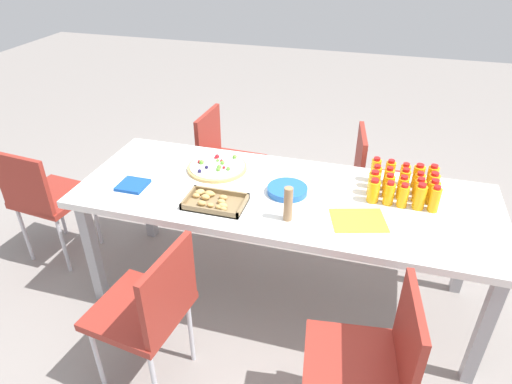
{
  "coord_description": "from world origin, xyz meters",
  "views": [
    {
      "loc": [
        -0.42,
        2.02,
        2.0
      ],
      "look_at": [
        0.14,
        0.06,
        0.75
      ],
      "focal_mm": 31.53,
      "sensor_mm": 36.0,
      "label": 1
    }
  ],
  "objects": [
    {
      "name": "fruit_pizza",
      "position": [
        0.44,
        -0.16,
        0.74
      ],
      "size": [
        0.35,
        0.35,
        0.05
      ],
      "color": "tan",
      "rests_on": "party_table"
    },
    {
      "name": "juice_bottle_2",
      "position": [
        -0.61,
        -0.27,
        0.79
      ],
      "size": [
        0.05,
        0.05,
        0.13
      ],
      "color": "#FAAE14",
      "rests_on": "party_table"
    },
    {
      "name": "chair_near_right",
      "position": [
        0.61,
        -0.74,
        0.5
      ],
      "size": [
        0.42,
        0.42,
        0.83
      ],
      "rotation": [
        0.0,
        0.0,
        1.52
      ],
      "color": "maroon",
      "rests_on": "ground_plane"
    },
    {
      "name": "snack_tray",
      "position": [
        0.33,
        0.2,
        0.74
      ],
      "size": [
        0.31,
        0.2,
        0.04
      ],
      "color": "olive",
      "rests_on": "party_table"
    },
    {
      "name": "juice_bottle_3",
      "position": [
        -0.53,
        -0.27,
        0.8
      ],
      "size": [
        0.05,
        0.05,
        0.14
      ],
      "color": "#FAAD14",
      "rests_on": "party_table"
    },
    {
      "name": "juice_bottle_12",
      "position": [
        -0.6,
        -0.12,
        0.79
      ],
      "size": [
        0.06,
        0.06,
        0.13
      ],
      "color": "#F9AF14",
      "rests_on": "party_table"
    },
    {
      "name": "juice_bottle_1",
      "position": [
        -0.68,
        -0.27,
        0.8
      ],
      "size": [
        0.06,
        0.06,
        0.14
      ],
      "color": "#F9AC14",
      "rests_on": "party_table"
    },
    {
      "name": "paper_folder",
      "position": [
        -0.41,
        0.15,
        0.73
      ],
      "size": [
        0.31,
        0.27,
        0.01
      ],
      "primitive_type": "cube",
      "rotation": [
        0.0,
        0.0,
        0.28
      ],
      "color": "yellow",
      "rests_on": "party_table"
    },
    {
      "name": "juice_bottle_15",
      "position": [
        -0.76,
        -0.04,
        0.8
      ],
      "size": [
        0.05,
        0.05,
        0.14
      ],
      "color": "#FAAE14",
      "rests_on": "party_table"
    },
    {
      "name": "juice_bottle_13",
      "position": [
        -0.53,
        -0.12,
        0.79
      ],
      "size": [
        0.05,
        0.05,
        0.14
      ],
      "color": "#FAAE14",
      "rests_on": "party_table"
    },
    {
      "name": "juice_bottle_17",
      "position": [
        -0.61,
        -0.04,
        0.79
      ],
      "size": [
        0.05,
        0.05,
        0.13
      ],
      "color": "#FAAE14",
      "rests_on": "party_table"
    },
    {
      "name": "juice_bottle_19",
      "position": [
        -0.46,
        -0.05,
        0.79
      ],
      "size": [
        0.06,
        0.06,
        0.13
      ],
      "color": "#FAAE14",
      "rests_on": "party_table"
    },
    {
      "name": "juice_bottle_0",
      "position": [
        -0.76,
        -0.27,
        0.8
      ],
      "size": [
        0.06,
        0.06,
        0.14
      ],
      "color": "#FAAE14",
      "rests_on": "party_table"
    },
    {
      "name": "juice_bottle_5",
      "position": [
        -0.76,
        -0.2,
        0.79
      ],
      "size": [
        0.06,
        0.06,
        0.14
      ],
      "color": "#F9AD14",
      "rests_on": "party_table"
    },
    {
      "name": "chair_far_right",
      "position": [
        0.44,
        0.75,
        0.5
      ],
      "size": [
        0.45,
        0.45,
        0.83
      ],
      "rotation": [
        0.0,
        0.0,
        -1.7
      ],
      "color": "maroon",
      "rests_on": "ground_plane"
    },
    {
      "name": "cardboard_tube",
      "position": [
        -0.07,
        0.23,
        0.82
      ],
      "size": [
        0.04,
        0.04,
        0.18
      ],
      "primitive_type": "cylinder",
      "color": "#9E7A56",
      "rests_on": "party_table"
    },
    {
      "name": "juice_bottle_6",
      "position": [
        -0.69,
        -0.19,
        0.79
      ],
      "size": [
        0.05,
        0.05,
        0.13
      ],
      "color": "#F9AF14",
      "rests_on": "party_table"
    },
    {
      "name": "juice_bottle_10",
      "position": [
        -0.75,
        -0.12,
        0.8
      ],
      "size": [
        0.06,
        0.06,
        0.14
      ],
      "color": "#FAAE14",
      "rests_on": "party_table"
    },
    {
      "name": "juice_bottle_8",
      "position": [
        -0.53,
        -0.19,
        0.8
      ],
      "size": [
        0.05,
        0.05,
        0.14
      ],
      "color": "#FAAE14",
      "rests_on": "party_table"
    },
    {
      "name": "chair_far_left",
      "position": [
        -0.54,
        0.77,
        0.5
      ],
      "size": [
        0.45,
        0.45,
        0.83
      ],
      "rotation": [
        0.0,
        0.0,
        -1.44
      ],
      "color": "maroon",
      "rests_on": "ground_plane"
    },
    {
      "name": "plate_stack",
      "position": [
        -0.02,
        -0.01,
        0.75
      ],
      "size": [
        0.22,
        0.22,
        0.03
      ],
      "color": "blue",
      "rests_on": "party_table"
    },
    {
      "name": "juice_bottle_9",
      "position": [
        -0.46,
        -0.2,
        0.8
      ],
      "size": [
        0.05,
        0.05,
        0.14
      ],
      "color": "#F9AD14",
      "rests_on": "party_table"
    },
    {
      "name": "juice_bottle_18",
      "position": [
        -0.54,
        -0.05,
        0.79
      ],
      "size": [
        0.05,
        0.05,
        0.13
      ],
      "color": "#FAAD14",
      "rests_on": "party_table"
    },
    {
      "name": "ground_plane",
      "position": [
        0.0,
        0.0,
        0.0
      ],
      "size": [
        12.0,
        12.0,
        0.0
      ],
      "primitive_type": "plane",
      "color": "gray"
    },
    {
      "name": "juice_bottle_11",
      "position": [
        -0.69,
        -0.12,
        0.79
      ],
      "size": [
        0.06,
        0.06,
        0.14
      ],
      "color": "#FAAB14",
      "rests_on": "party_table"
    },
    {
      "name": "chair_end",
      "position": [
        1.53,
        0.07,
        0.5
      ],
      "size": [
        0.44,
        0.44,
        0.83
      ],
      "rotation": [
        0.0,
        0.0,
        3.04
      ],
      "color": "maroon",
      "rests_on": "ground_plane"
    },
    {
      "name": "juice_bottle_14",
      "position": [
        -0.46,
        -0.12,
        0.8
      ],
      "size": [
        0.06,
        0.06,
        0.14
      ],
      "color": "#FAAB14",
      "rests_on": "party_table"
    },
    {
      "name": "juice_bottle_16",
      "position": [
        -0.69,
        -0.05,
        0.8
      ],
      "size": [
        0.06,
        0.06,
        0.14
      ],
      "color": "#F9AE14",
      "rests_on": "party_table"
    },
    {
      "name": "party_table",
      "position": [
        0.0,
        0.0,
        0.67
      ],
      "size": [
        2.25,
        0.82,
        0.73
      ],
      "color": "white",
      "rests_on": "ground_plane"
    },
    {
      "name": "juice_bottle_4",
      "position": [
        -0.46,
        -0.27,
        0.8
      ],
      "size": [
        0.05,
        0.05,
        0.15
      ],
      "color": "#FAAE14",
      "rests_on": "party_table"
    },
    {
      "name": "juice_bottle_7",
      "position": [
        -0.61,
        -0.19,
        0.8
      ],
      "size": [
        0.06,
        0.06,
        0.14
      ],
      "color": "#F9AC14",
      "rests_on": "party_table"
    },
    {
      "name": "napkin_stack",
      "position": [
        0.82,
        0.16,
        0.74
      ],
      "size": [
        0.15,
        0.15,
        0.02
      ],
      "primitive_type": "cube",
      "color": "#194CA5",
      "rests_on": "party_table"
    },
    {
      "name": "chair_near_left",
      "position": [
        -0.47,
        -0.71,
        0.5
      ],
      "size": [
        0.45,
        0.45,
        0.83
      ],
      "rotation": [
        0.0,
        0.0,
        1.72
      ],
      "color": "maroon",
      "rests_on": "ground_plane"
    }
  ]
}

